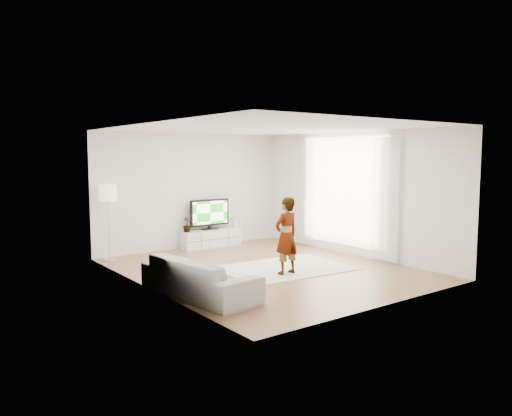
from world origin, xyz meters
TOP-DOWN VIEW (x-y plane):
  - floor at (0.00, 0.00)m, footprint 6.00×6.00m
  - ceiling at (0.00, 0.00)m, footprint 6.00×6.00m
  - wall_left at (-2.50, 0.00)m, footprint 0.02×6.00m
  - wall_right at (2.50, 0.00)m, footprint 0.02×6.00m
  - wall_back at (0.00, 3.00)m, footprint 5.00×0.02m
  - wall_front at (0.00, -3.00)m, footprint 5.00×0.02m
  - window at (2.48, 0.30)m, footprint 0.01×2.60m
  - curtain_near at (2.40, -1.00)m, footprint 0.04×0.70m
  - curtain_far at (2.40, 1.60)m, footprint 0.04×0.70m
  - media_console at (0.39, 2.76)m, footprint 1.55×0.44m
  - television at (0.39, 2.79)m, footprint 1.08×0.21m
  - game_console at (1.07, 2.76)m, footprint 0.10×0.18m
  - potted_plant at (-0.26, 2.77)m, footprint 0.21×0.21m
  - rug at (0.36, -0.16)m, footprint 2.66×2.01m
  - player at (0.04, -0.58)m, footprint 0.56×0.39m
  - sofa at (-2.03, -0.89)m, footprint 1.13×2.26m
  - floor_lamp at (-2.20, 2.70)m, footprint 0.37×0.37m

SIDE VIEW (x-z plane):
  - floor at x=0.00m, z-range 0.00..0.00m
  - rug at x=0.36m, z-range 0.00..0.01m
  - media_console at x=0.39m, z-range 0.00..0.44m
  - sofa at x=-2.03m, z-range 0.00..0.63m
  - game_console at x=1.07m, z-range 0.44..0.68m
  - potted_plant at x=-0.26m, z-range 0.44..0.79m
  - player at x=0.04m, z-range 0.01..1.48m
  - television at x=0.39m, z-range 0.47..1.22m
  - curtain_near at x=2.40m, z-range 0.05..2.65m
  - curtain_far at x=2.40m, z-range 0.05..2.65m
  - floor_lamp at x=-2.20m, z-range 0.57..2.22m
  - wall_left at x=-2.50m, z-range 0.00..2.80m
  - wall_right at x=2.50m, z-range 0.00..2.80m
  - wall_back at x=0.00m, z-range 0.00..2.80m
  - wall_front at x=0.00m, z-range 0.00..2.80m
  - window at x=2.48m, z-range 0.20..2.70m
  - ceiling at x=0.00m, z-range 2.80..2.80m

